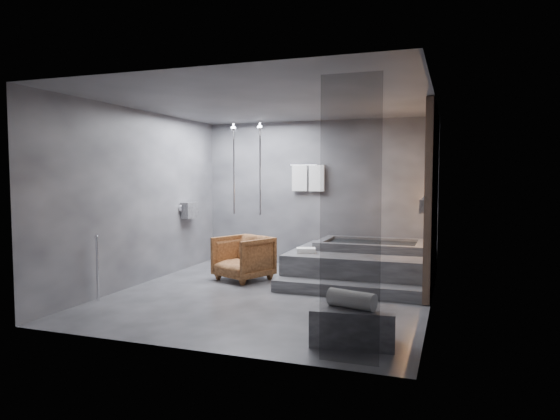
% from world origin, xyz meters
% --- Properties ---
extents(room, '(5.00, 5.04, 2.82)m').
position_xyz_m(room, '(0.40, 0.24, 1.73)').
color(room, '#2D2D30').
rests_on(room, ground).
extents(tub_deck, '(2.20, 2.00, 0.50)m').
position_xyz_m(tub_deck, '(1.05, 1.45, 0.25)').
color(tub_deck, '#323235').
rests_on(tub_deck, ground).
extents(tub_step, '(2.20, 0.36, 0.18)m').
position_xyz_m(tub_step, '(1.05, 0.27, 0.09)').
color(tub_step, '#323235').
rests_on(tub_step, ground).
extents(concrete_bench, '(0.90, 0.56, 0.39)m').
position_xyz_m(concrete_bench, '(1.56, -1.78, 0.19)').
color(concrete_bench, '#333335').
rests_on(concrete_bench, ground).
extents(driftwood_chair, '(1.06, 1.07, 0.74)m').
position_xyz_m(driftwood_chair, '(-0.80, 0.79, 0.37)').
color(driftwood_chair, '#462511').
rests_on(driftwood_chair, ground).
extents(rolled_towel, '(0.54, 0.32, 0.18)m').
position_xyz_m(rolled_towel, '(1.54, -1.80, 0.48)').
color(rolled_towel, silver).
rests_on(rolled_towel, concrete_bench).
extents(deck_towel, '(0.36, 0.30, 0.08)m').
position_xyz_m(deck_towel, '(0.27, 0.86, 0.54)').
color(deck_towel, white).
rests_on(deck_towel, tub_deck).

